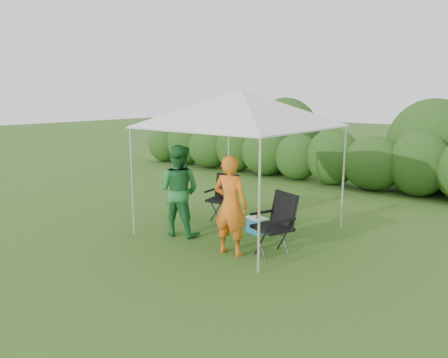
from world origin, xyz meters
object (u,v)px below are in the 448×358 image
Objects in this scene: chair_left at (223,194)px; man at (230,205)px; chair_right at (277,220)px; cooler at (257,225)px; woman at (179,190)px; canopy at (241,109)px.

chair_left is 0.57× the size of man.
man is at bearing -56.42° from chair_left.
man is at bearing -118.45° from chair_right.
chair_right reaches higher than cooler.
chair_right is 0.85m from man.
cooler is (-0.32, 1.24, -0.71)m from man.
chair_right is 0.61× the size of man.
chair_right is at bearing -36.37° from chair_left.
cooler is at bearing -153.46° from woman.
man is 1.46m from cooler.
woman is (-1.45, 0.20, 0.02)m from man.
cooler is (1.13, 1.04, -0.73)m from woman.
canopy reaches higher than chair_right.
canopy is 2.07m from man.
chair_right is 1.08× the size of chair_left.
chair_left reaches higher than cooler.
woman is (0.05, -1.44, 0.33)m from chair_left.
cooler is (0.34, 0.10, -2.30)m from canopy.
canopy is at bearing -146.11° from woman.
man reaches higher than chair_right.
chair_right is at bearing 173.49° from woman.
woman reaches higher than cooler.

